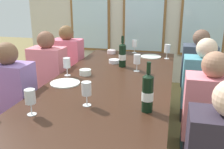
{
  "coord_description": "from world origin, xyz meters",
  "views": [
    {
      "loc": [
        0.53,
        -2.14,
        1.49
      ],
      "look_at": [
        0.0,
        0.02,
        0.79
      ],
      "focal_mm": 41.33,
      "sensor_mm": 36.0,
      "label": 1
    }
  ],
  "objects_px": {
    "white_plate_1": "(65,83)",
    "seated_person_2": "(68,70)",
    "tasting_bowl_1": "(111,52)",
    "wine_glass_5": "(87,90)",
    "white_plate_0": "(151,57)",
    "wine_glass_4": "(135,44)",
    "wine_glass_0": "(167,49)",
    "wine_glass_1": "(137,60)",
    "tasting_bowl_2": "(114,61)",
    "seated_person_7": "(208,127)",
    "wine_glass_3": "(67,64)",
    "seated_person_1": "(201,98)",
    "seated_person_6": "(13,107)",
    "wine_bottle_0": "(122,55)",
    "tasting_bowl_0": "(85,72)",
    "seated_person_3": "(197,79)",
    "seated_person_0": "(49,83)",
    "wine_glass_2": "(30,98)",
    "dining_table": "(111,87)",
    "wine_bottle_1": "(148,93)"
  },
  "relations": [
    {
      "from": "seated_person_3",
      "to": "wine_glass_0",
      "type": "bearing_deg",
      "value": 172.49
    },
    {
      "from": "tasting_bowl_1",
      "to": "wine_glass_3",
      "type": "height_order",
      "value": "wine_glass_3"
    },
    {
      "from": "tasting_bowl_1",
      "to": "seated_person_6",
      "type": "bearing_deg",
      "value": -111.53
    },
    {
      "from": "wine_glass_0",
      "to": "wine_glass_4",
      "type": "xyz_separation_m",
      "value": [
        -0.43,
        0.24,
        -0.0
      ]
    },
    {
      "from": "white_plate_0",
      "to": "tasting_bowl_1",
      "type": "bearing_deg",
      "value": 171.84
    },
    {
      "from": "wine_glass_5",
      "to": "tasting_bowl_1",
      "type": "bearing_deg",
      "value": 98.08
    },
    {
      "from": "dining_table",
      "to": "wine_bottle_1",
      "type": "height_order",
      "value": "wine_bottle_1"
    },
    {
      "from": "white_plate_1",
      "to": "wine_glass_0",
      "type": "distance_m",
      "value": 1.41
    },
    {
      "from": "wine_glass_3",
      "to": "seated_person_1",
      "type": "height_order",
      "value": "seated_person_1"
    },
    {
      "from": "tasting_bowl_2",
      "to": "wine_glass_5",
      "type": "relative_size",
      "value": 0.71
    },
    {
      "from": "wine_glass_0",
      "to": "wine_glass_1",
      "type": "relative_size",
      "value": 1.0
    },
    {
      "from": "tasting_bowl_2",
      "to": "seated_person_7",
      "type": "height_order",
      "value": "seated_person_7"
    },
    {
      "from": "tasting_bowl_2",
      "to": "seated_person_2",
      "type": "height_order",
      "value": "seated_person_2"
    },
    {
      "from": "tasting_bowl_1",
      "to": "wine_glass_0",
      "type": "distance_m",
      "value": 0.74
    },
    {
      "from": "wine_glass_1",
      "to": "wine_glass_2",
      "type": "height_order",
      "value": "same"
    },
    {
      "from": "wine_bottle_1",
      "to": "wine_glass_2",
      "type": "distance_m",
      "value": 0.76
    },
    {
      "from": "wine_bottle_0",
      "to": "wine_bottle_1",
      "type": "bearing_deg",
      "value": -69.82
    },
    {
      "from": "tasting_bowl_2",
      "to": "seated_person_7",
      "type": "relative_size",
      "value": 0.11
    },
    {
      "from": "wine_bottle_0",
      "to": "seated_person_1",
      "type": "distance_m",
      "value": 0.91
    },
    {
      "from": "wine_glass_5",
      "to": "seated_person_2",
      "type": "xyz_separation_m",
      "value": [
        -0.79,
        1.48,
        -0.33
      ]
    },
    {
      "from": "seated_person_3",
      "to": "tasting_bowl_1",
      "type": "bearing_deg",
      "value": 171.14
    },
    {
      "from": "wine_bottle_0",
      "to": "seated_person_0",
      "type": "height_order",
      "value": "seated_person_0"
    },
    {
      "from": "white_plate_1",
      "to": "tasting_bowl_2",
      "type": "relative_size",
      "value": 2.1
    },
    {
      "from": "wine_bottle_0",
      "to": "tasting_bowl_2",
      "type": "distance_m",
      "value": 0.2
    },
    {
      "from": "tasting_bowl_1",
      "to": "wine_glass_5",
      "type": "bearing_deg",
      "value": -81.92
    },
    {
      "from": "dining_table",
      "to": "seated_person_7",
      "type": "bearing_deg",
      "value": -19.0
    },
    {
      "from": "tasting_bowl_0",
      "to": "wine_glass_5",
      "type": "bearing_deg",
      "value": -69.57
    },
    {
      "from": "white_plate_1",
      "to": "seated_person_0",
      "type": "height_order",
      "value": "seated_person_0"
    },
    {
      "from": "seated_person_1",
      "to": "seated_person_3",
      "type": "bearing_deg",
      "value": 90.0
    },
    {
      "from": "tasting_bowl_0",
      "to": "tasting_bowl_2",
      "type": "relative_size",
      "value": 0.9
    },
    {
      "from": "seated_person_6",
      "to": "wine_glass_4",
      "type": "bearing_deg",
      "value": 61.16
    },
    {
      "from": "wine_glass_0",
      "to": "seated_person_7",
      "type": "distance_m",
      "value": 1.34
    },
    {
      "from": "wine_glass_5",
      "to": "seated_person_6",
      "type": "height_order",
      "value": "seated_person_6"
    },
    {
      "from": "wine_bottle_0",
      "to": "seated_person_6",
      "type": "distance_m",
      "value": 1.2
    },
    {
      "from": "seated_person_0",
      "to": "seated_person_3",
      "type": "xyz_separation_m",
      "value": [
        1.64,
        0.55,
        0.0
      ]
    },
    {
      "from": "wine_glass_0",
      "to": "wine_glass_3",
      "type": "bearing_deg",
      "value": -134.45
    },
    {
      "from": "wine_bottle_0",
      "to": "tasting_bowl_0",
      "type": "xyz_separation_m",
      "value": [
        -0.29,
        -0.38,
        -0.1
      ]
    },
    {
      "from": "wine_glass_5",
      "to": "seated_person_2",
      "type": "relative_size",
      "value": 0.16
    },
    {
      "from": "wine_glass_5",
      "to": "seated_person_7",
      "type": "height_order",
      "value": "seated_person_7"
    },
    {
      "from": "wine_bottle_0",
      "to": "seated_person_0",
      "type": "bearing_deg",
      "value": -171.59
    },
    {
      "from": "wine_glass_0",
      "to": "seated_person_6",
      "type": "distance_m",
      "value": 1.83
    },
    {
      "from": "tasting_bowl_2",
      "to": "wine_glass_0",
      "type": "distance_m",
      "value": 0.68
    },
    {
      "from": "white_plate_1",
      "to": "seated_person_2",
      "type": "height_order",
      "value": "seated_person_2"
    },
    {
      "from": "wine_glass_4",
      "to": "wine_glass_5",
      "type": "distance_m",
      "value": 1.77
    },
    {
      "from": "tasting_bowl_0",
      "to": "seated_person_1",
      "type": "relative_size",
      "value": 0.1
    },
    {
      "from": "white_plate_0",
      "to": "wine_bottle_1",
      "type": "xyz_separation_m",
      "value": [
        0.13,
        -1.56,
        0.13
      ]
    },
    {
      "from": "white_plate_1",
      "to": "wine_glass_5",
      "type": "relative_size",
      "value": 1.49
    },
    {
      "from": "white_plate_0",
      "to": "wine_glass_4",
      "type": "height_order",
      "value": "wine_glass_4"
    },
    {
      "from": "white_plate_0",
      "to": "seated_person_7",
      "type": "distance_m",
      "value": 1.42
    },
    {
      "from": "wine_glass_4",
      "to": "seated_person_1",
      "type": "height_order",
      "value": "seated_person_1"
    }
  ]
}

